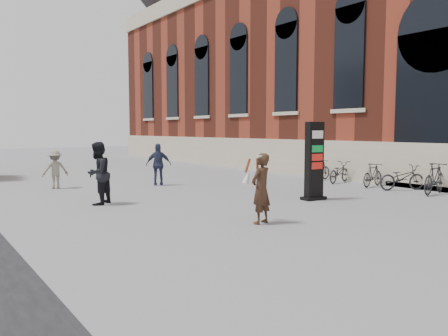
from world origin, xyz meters
TOP-DOWN VIEW (x-y plane):
  - ground at (0.00, 0.00)m, footprint 100.00×100.00m
  - station at (15.48, 6.00)m, footprint 12.15×44.50m
  - info_pylon at (4.18, 1.12)m, footprint 0.85×0.48m
  - woman at (0.36, -0.66)m, footprint 0.77×0.73m
  - pedestrian_a at (-1.91, 4.34)m, footprint 1.19×1.16m
  - pedestrian_b at (-1.95, 9.00)m, footprint 1.01×0.62m
  - pedestrian_c at (1.78, 7.47)m, footprint 1.10×0.84m
  - bike_3 at (8.60, -0.56)m, footprint 1.97×0.84m
  - bike_4 at (8.60, 0.71)m, footprint 1.94×1.36m
  - bike_5 at (8.60, 2.01)m, footprint 1.66×0.73m
  - bike_6 at (8.60, 3.72)m, footprint 1.85×1.04m
  - bike_7 at (8.60, 4.84)m, footprint 1.62×0.63m

SIDE VIEW (x-z plane):
  - ground at x=0.00m, z-range 0.00..0.00m
  - bike_6 at x=8.60m, z-range 0.00..0.92m
  - bike_7 at x=8.60m, z-range 0.00..0.95m
  - bike_5 at x=8.60m, z-range 0.00..0.96m
  - bike_4 at x=8.60m, z-range 0.00..0.97m
  - bike_3 at x=8.60m, z-range 0.00..1.15m
  - pedestrian_b at x=-1.95m, z-range 0.00..1.50m
  - pedestrian_c at x=1.78m, z-range 0.00..1.74m
  - woman at x=0.36m, z-range 0.02..1.75m
  - pedestrian_a at x=-1.91m, z-range 0.00..1.93m
  - info_pylon at x=4.18m, z-range 0.00..2.55m
  - station at x=15.48m, z-range -1.49..17.66m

